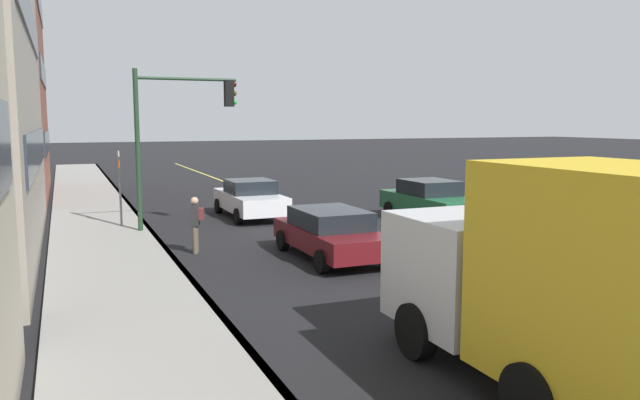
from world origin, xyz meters
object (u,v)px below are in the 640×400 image
(car_white, at_px, (250,198))
(street_sign_post, at_px, (120,182))
(traffic_light_mast, at_px, (177,122))
(pedestrian_with_backpack, at_px, (196,221))
(car_green, at_px, (431,201))
(car_maroon, at_px, (331,232))

(car_white, bearing_deg, street_sign_post, 101.49)
(traffic_light_mast, height_order, street_sign_post, traffic_light_mast)
(pedestrian_with_backpack, xyz_separation_m, traffic_light_mast, (3.58, -0.16, 2.79))
(traffic_light_mast, xyz_separation_m, street_sign_post, (1.27, 1.81, -2.04))
(car_green, bearing_deg, car_maroon, 126.06)
(traffic_light_mast, bearing_deg, car_green, -97.74)
(car_maroon, distance_m, pedestrian_with_backpack, 3.92)
(car_white, distance_m, street_sign_post, 5.14)
(car_green, relative_size, street_sign_post, 1.66)
(car_maroon, relative_size, street_sign_post, 1.57)
(car_maroon, xyz_separation_m, car_green, (4.41, -6.06, 0.06))
(car_white, height_order, traffic_light_mast, traffic_light_mast)
(car_maroon, height_order, street_sign_post, street_sign_post)
(street_sign_post, bearing_deg, traffic_light_mast, -125.04)
(pedestrian_with_backpack, bearing_deg, car_green, -76.06)
(traffic_light_mast, bearing_deg, street_sign_post, 54.96)
(car_green, distance_m, pedestrian_with_backpack, 9.65)
(car_green, bearing_deg, pedestrian_with_backpack, 103.94)
(pedestrian_with_backpack, relative_size, street_sign_post, 0.57)
(car_white, bearing_deg, car_maroon, -179.99)
(car_green, relative_size, car_white, 1.03)
(street_sign_post, bearing_deg, car_white, -78.51)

